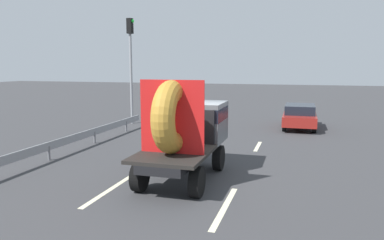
{
  "coord_description": "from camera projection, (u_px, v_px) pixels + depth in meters",
  "views": [
    {
      "loc": [
        3.14,
        -11.64,
        3.58
      ],
      "look_at": [
        -0.32,
        0.1,
        1.76
      ],
      "focal_mm": 34.47,
      "sensor_mm": 36.0,
      "label": 1
    }
  ],
  "objects": [
    {
      "name": "ground_plane",
      "position": [
        200.0,
        172.0,
        12.45
      ],
      "size": [
        120.0,
        120.0,
        0.0
      ],
      "primitive_type": "plane",
      "color": "#38383A"
    },
    {
      "name": "flatbed_truck",
      "position": [
        187.0,
        127.0,
        11.82
      ],
      "size": [
        2.02,
        4.44,
        3.18
      ],
      "color": "black",
      "rests_on": "ground_plane"
    },
    {
      "name": "distant_sedan",
      "position": [
        300.0,
        116.0,
        21.11
      ],
      "size": [
        1.79,
        4.18,
        1.36
      ],
      "color": "black",
      "rests_on": "ground_plane"
    },
    {
      "name": "traffic_light",
      "position": [
        131.0,
        57.0,
        22.35
      ],
      "size": [
        0.42,
        0.36,
        6.37
      ],
      "color": "gray",
      "rests_on": "ground_plane"
    },
    {
      "name": "guardrail",
      "position": [
        74.0,
        139.0,
        15.47
      ],
      "size": [
        0.1,
        12.96,
        0.71
      ],
      "color": "gray",
      "rests_on": "ground_plane"
    },
    {
      "name": "lane_dash_left_near",
      "position": [
        109.0,
        190.0,
        10.67
      ],
      "size": [
        0.16,
        2.98,
        0.01
      ],
      "primitive_type": "cube",
      "rotation": [
        0.0,
        0.0,
        1.57
      ],
      "color": "beige",
      "rests_on": "ground_plane"
    },
    {
      "name": "lane_dash_left_far",
      "position": [
        186.0,
        140.0,
        17.75
      ],
      "size": [
        0.16,
        2.9,
        0.01
      ],
      "primitive_type": "cube",
      "rotation": [
        0.0,
        0.0,
        1.57
      ],
      "color": "beige",
      "rests_on": "ground_plane"
    },
    {
      "name": "lane_dash_right_near",
      "position": [
        225.0,
        207.0,
        9.37
      ],
      "size": [
        0.16,
        2.96,
        0.01
      ],
      "primitive_type": "cube",
      "rotation": [
        0.0,
        0.0,
        1.57
      ],
      "color": "beige",
      "rests_on": "ground_plane"
    },
    {
      "name": "lane_dash_right_far",
      "position": [
        258.0,
        146.0,
        16.42
      ],
      "size": [
        0.16,
        2.03,
        0.01
      ],
      "primitive_type": "cube",
      "rotation": [
        0.0,
        0.0,
        1.57
      ],
      "color": "beige",
      "rests_on": "ground_plane"
    }
  ]
}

